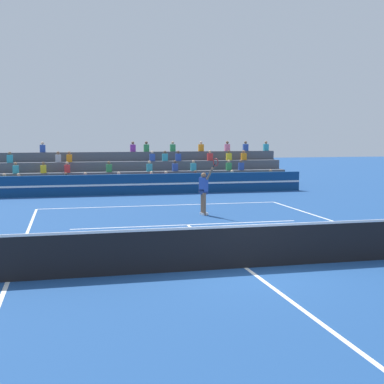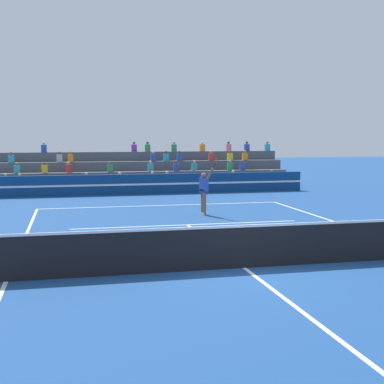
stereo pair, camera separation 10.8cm
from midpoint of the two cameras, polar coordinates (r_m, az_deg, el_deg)
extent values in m
plane|color=navy|center=(13.16, 5.51, -8.06)|extent=(120.00, 120.00, 0.00)
cube|color=white|center=(24.54, -3.44, -1.43)|extent=(11.00, 0.10, 0.01)
cube|color=white|center=(12.57, -19.30, -9.04)|extent=(0.10, 23.80, 0.01)
cube|color=white|center=(19.23, -0.66, -3.51)|extent=(8.25, 0.10, 0.01)
cube|color=white|center=(13.16, 5.51, -8.04)|extent=(0.10, 12.85, 0.01)
cube|color=black|center=(13.05, 5.53, -5.93)|extent=(11.90, 0.02, 1.00)
cube|color=white|center=(12.95, 5.56, -3.63)|extent=(11.90, 0.04, 0.06)
cube|color=navy|center=(29.29, -5.08, 0.85)|extent=(18.00, 0.24, 1.10)
cube|color=white|center=(29.17, -5.05, 0.83)|extent=(18.00, 0.02, 0.10)
cube|color=#4C515B|center=(30.58, -5.42, 0.55)|extent=(17.82, 0.95, 0.55)
cube|color=purple|center=(30.93, 0.27, 1.56)|extent=(0.32, 0.22, 0.44)
sphere|color=brown|center=(30.91, 0.27, 2.15)|extent=(0.18, 0.18, 0.18)
cube|color=teal|center=(31.52, 4.19, 1.63)|extent=(0.32, 0.22, 0.44)
sphere|color=beige|center=(31.50, 4.19, 2.21)|extent=(0.18, 0.18, 0.18)
cube|color=#2D4CA5|center=(30.08, -13.39, 1.26)|extent=(0.32, 0.22, 0.44)
sphere|color=brown|center=(30.06, -13.40, 1.87)|extent=(0.18, 0.18, 0.18)
cube|color=pink|center=(30.21, -7.91, 1.39)|extent=(0.32, 0.22, 0.44)
sphere|color=beige|center=(30.19, -7.92, 2.00)|extent=(0.18, 0.18, 0.18)
cube|color=#338C4C|center=(30.26, -19.46, 1.11)|extent=(0.32, 0.22, 0.44)
sphere|color=tan|center=(30.24, -19.48, 1.71)|extent=(0.18, 0.18, 0.18)
cube|color=red|center=(30.44, -4.45, 1.47)|extent=(0.32, 0.22, 0.44)
sphere|color=beige|center=(30.41, -4.46, 2.07)|extent=(0.18, 0.18, 0.18)
cube|color=purple|center=(30.10, -11.40, 1.31)|extent=(0.32, 0.22, 0.44)
sphere|color=tan|center=(30.07, -11.41, 1.92)|extent=(0.18, 0.18, 0.18)
cube|color=red|center=(30.58, -2.89, 1.50)|extent=(0.32, 0.22, 0.44)
sphere|color=beige|center=(30.55, -2.90, 2.10)|extent=(0.18, 0.18, 0.18)
cube|color=#338C4C|center=(32.34, 8.32, 1.69)|extent=(0.32, 0.22, 0.44)
sphere|color=#9E7051|center=(32.31, 8.33, 2.26)|extent=(0.18, 0.18, 0.18)
cube|color=orange|center=(30.19, -18.10, 1.15)|extent=(0.32, 0.22, 0.44)
sphere|color=tan|center=(30.17, -18.12, 1.75)|extent=(0.18, 0.18, 0.18)
cube|color=#4C515B|center=(31.49, -5.66, 1.21)|extent=(17.82, 0.95, 1.10)
cube|color=yellow|center=(31.02, -15.67, 2.36)|extent=(0.32, 0.22, 0.44)
sphere|color=brown|center=(31.00, -15.68, 2.95)|extent=(0.18, 0.18, 0.18)
cube|color=#338C4C|center=(31.08, -8.94, 2.52)|extent=(0.32, 0.22, 0.44)
sphere|color=brown|center=(31.06, -8.95, 3.11)|extent=(0.18, 0.18, 0.18)
cube|color=teal|center=(31.34, -4.66, 2.60)|extent=(0.32, 0.22, 0.44)
sphere|color=tan|center=(31.32, -4.66, 3.19)|extent=(0.18, 0.18, 0.18)
cube|color=teal|center=(31.12, -18.38, 2.29)|extent=(0.32, 0.22, 0.44)
sphere|color=#9E7051|center=(31.10, -18.40, 2.88)|extent=(0.18, 0.18, 0.18)
cube|color=#2D4CA5|center=(32.66, 5.16, 2.74)|extent=(0.32, 0.22, 0.44)
sphere|color=brown|center=(32.64, 5.17, 3.30)|extent=(0.18, 0.18, 0.18)
cube|color=teal|center=(31.84, 0.05, 2.68)|extent=(0.32, 0.22, 0.44)
sphere|color=tan|center=(31.82, 0.05, 3.25)|extent=(0.18, 0.18, 0.18)
cube|color=red|center=(30.99, -13.27, 2.42)|extent=(0.32, 0.22, 0.44)
sphere|color=tan|center=(30.97, -13.28, 3.01)|extent=(0.18, 0.18, 0.18)
cube|color=#2D4CA5|center=(31.60, -1.93, 2.65)|extent=(0.32, 0.22, 0.44)
sphere|color=brown|center=(31.59, -1.93, 3.23)|extent=(0.18, 0.18, 0.18)
cube|color=#338C4C|center=(32.42, 3.85, 2.73)|extent=(0.32, 0.22, 0.44)
sphere|color=tan|center=(32.40, 3.85, 3.29)|extent=(0.18, 0.18, 0.18)
cube|color=#4C515B|center=(32.41, -5.89, 1.83)|extent=(17.82, 0.95, 1.65)
cube|color=orange|center=(33.68, 5.45, 3.77)|extent=(0.32, 0.22, 0.44)
sphere|color=#9E7051|center=(33.67, 5.45, 4.32)|extent=(0.18, 0.18, 0.18)
cube|color=orange|center=(31.91, -13.06, 3.52)|extent=(0.32, 0.22, 0.44)
sphere|color=#9E7051|center=(31.90, -13.07, 4.09)|extent=(0.18, 0.18, 0.18)
cube|color=#2D4CA5|center=(32.58, -1.57, 3.72)|extent=(0.32, 0.22, 0.44)
sphere|color=brown|center=(32.57, -1.58, 4.29)|extent=(0.18, 0.18, 0.18)
cube|color=#2D4CA5|center=(32.30, -4.37, 3.69)|extent=(0.32, 0.22, 0.44)
sphere|color=beige|center=(32.29, -4.37, 4.25)|extent=(0.18, 0.18, 0.18)
cube|color=red|center=(33.05, 1.84, 3.75)|extent=(0.32, 0.22, 0.44)
sphere|color=tan|center=(33.04, 1.84, 4.31)|extent=(0.18, 0.18, 0.18)
cube|color=teal|center=(32.07, -18.95, 3.36)|extent=(0.32, 0.22, 0.44)
sphere|color=brown|center=(32.06, -18.97, 3.93)|extent=(0.18, 0.18, 0.18)
cube|color=yellow|center=(33.38, 3.86, 3.77)|extent=(0.32, 0.22, 0.44)
sphere|color=brown|center=(33.37, 3.87, 4.32)|extent=(0.18, 0.18, 0.18)
cube|color=teal|center=(32.43, -3.00, 3.71)|extent=(0.32, 0.22, 0.44)
sphere|color=brown|center=(32.42, -3.00, 4.27)|extent=(0.18, 0.18, 0.18)
cube|color=#B2B2B7|center=(31.92, -14.18, 3.49)|extent=(0.32, 0.22, 0.44)
sphere|color=brown|center=(31.91, -14.20, 4.07)|extent=(0.18, 0.18, 0.18)
cube|color=#4C515B|center=(33.33, -6.10, 2.42)|extent=(17.82, 0.95, 2.20)
cube|color=purple|center=(33.08, -6.42, 4.68)|extent=(0.32, 0.22, 0.44)
sphere|color=brown|center=(33.07, -6.42, 5.23)|extent=(0.18, 0.18, 0.18)
cube|color=#338C4C|center=(33.19, -4.98, 4.70)|extent=(0.32, 0.22, 0.44)
sphere|color=brown|center=(33.18, -4.99, 5.25)|extent=(0.18, 0.18, 0.18)
cube|color=pink|center=(34.33, 3.69, 4.75)|extent=(0.32, 0.22, 0.44)
sphere|color=brown|center=(34.32, 3.69, 5.28)|extent=(0.18, 0.18, 0.18)
cube|color=#2D4CA5|center=(32.87, -15.74, 4.48)|extent=(0.32, 0.22, 0.44)
sphere|color=beige|center=(32.87, -15.76, 5.04)|extent=(0.18, 0.18, 0.18)
cube|color=orange|center=(33.87, 0.88, 4.74)|extent=(0.32, 0.22, 0.44)
sphere|color=beige|center=(33.86, 0.88, 5.29)|extent=(0.18, 0.18, 0.18)
cube|color=teal|center=(35.18, 7.80, 4.74)|extent=(0.32, 0.22, 0.44)
sphere|color=#9E7051|center=(35.18, 7.81, 5.26)|extent=(0.18, 0.18, 0.18)
cube|color=#338C4C|center=(33.47, -2.16, 4.72)|extent=(0.32, 0.22, 0.44)
sphere|color=tan|center=(33.46, -2.16, 5.27)|extent=(0.18, 0.18, 0.18)
cube|color=#2D4CA5|center=(34.71, 5.65, 4.75)|extent=(0.32, 0.22, 0.44)
sphere|color=brown|center=(34.70, 5.65, 5.28)|extent=(0.18, 0.18, 0.18)
cylinder|color=brown|center=(21.69, 0.98, -1.23)|extent=(0.14, 0.14, 0.90)
cylinder|color=brown|center=(21.47, 1.17, -1.30)|extent=(0.14, 0.14, 0.90)
cube|color=navy|center=(21.54, 1.10, 0.03)|extent=(0.31, 0.37, 0.20)
cube|color=#2D4CA5|center=(21.51, 1.10, 0.83)|extent=(0.33, 0.41, 0.56)
sphere|color=brown|center=(21.48, 1.10, 1.78)|extent=(0.22, 0.22, 0.22)
cube|color=white|center=(21.77, 1.06, -2.28)|extent=(0.29, 0.22, 0.09)
cube|color=white|center=(21.55, 1.25, -2.36)|extent=(0.29, 0.22, 0.09)
cylinder|color=brown|center=(21.70, 0.71, 0.72)|extent=(0.09, 0.09, 0.56)
cylinder|color=brown|center=(21.16, 1.78, 1.98)|extent=(0.26, 0.44, 0.53)
cylinder|color=black|center=(20.95, 2.21, 2.81)|extent=(0.09, 0.16, 0.19)
torus|color=#B21E1E|center=(20.86, 2.40, 3.19)|extent=(0.20, 0.41, 0.43)
sphere|color=#C6DB33|center=(17.64, 12.72, -4.44)|extent=(0.07, 0.07, 0.07)
camera|label=1|loc=(0.05, -90.15, -0.02)|focal=50.00mm
camera|label=2|loc=(0.05, 89.85, 0.02)|focal=50.00mm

